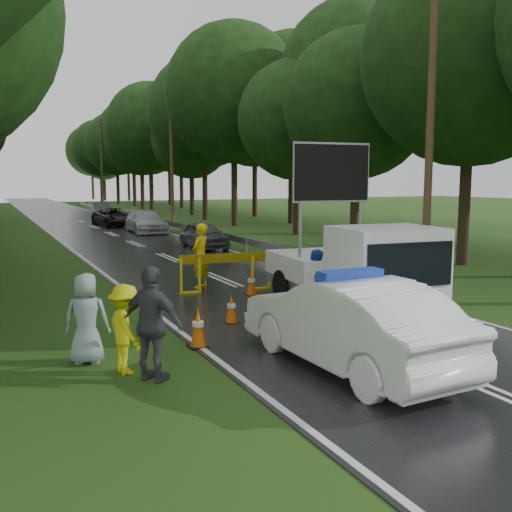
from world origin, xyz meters
TOP-DOWN VIEW (x-y plane):
  - ground at (0.00, 0.00)m, footprint 160.00×160.00m
  - road at (0.00, 30.00)m, footprint 7.00×140.00m
  - guardrail at (3.70, 29.67)m, footprint 0.12×60.06m
  - utility_pole_near at (5.20, 2.00)m, footprint 1.40×0.24m
  - utility_pole_mid at (5.20, 28.00)m, footprint 1.40×0.24m
  - utility_pole_far at (5.20, 54.00)m, footprint 1.40×0.24m
  - police_sedan at (-1.37, -3.36)m, footprint 1.94×4.98m
  - work_truck at (0.98, -0.26)m, footprint 2.84×5.53m
  - barrier at (-0.66, 4.00)m, footprint 2.80×0.51m
  - officer at (-1.11, 5.00)m, footprint 0.87×0.84m
  - civilian at (0.37, 0.50)m, footprint 0.99×0.92m
  - bystander_left at (-5.02, -1.90)m, footprint 0.73×1.09m
  - bystander_mid at (-4.70, -2.50)m, footprint 1.09×1.19m
  - bystander_right at (-5.54, -1.05)m, footprint 0.97×0.82m
  - queue_car_first at (2.60, 14.68)m, footprint 1.55×3.84m
  - queue_car_second at (2.19, 24.09)m, footprint 2.15×4.98m
  - queue_car_third at (1.45, 30.09)m, footprint 2.73×4.90m
  - queue_car_fourth at (2.36, 40.16)m, footprint 1.56×4.10m
  - cone_near_left at (-3.37, -1.00)m, footprint 0.38×0.38m
  - cone_center at (0.50, 2.00)m, footprint 0.34×0.34m
  - cone_far at (-0.20, 3.22)m, footprint 0.35×0.35m
  - cone_left_mid at (-2.00, 0.50)m, footprint 0.33×0.33m
  - cone_right at (2.77, 2.05)m, footprint 0.31×0.31m

SIDE VIEW (x-z plane):
  - ground at x=0.00m, z-range 0.00..0.00m
  - road at x=0.00m, z-range 0.00..0.02m
  - cone_right at x=2.77m, z-range -0.01..0.64m
  - cone_left_mid at x=-2.00m, z-range -0.01..0.69m
  - cone_center at x=0.50m, z-range -0.01..0.70m
  - cone_far at x=-0.20m, z-range -0.01..0.73m
  - cone_near_left at x=-3.37m, z-range -0.01..0.79m
  - guardrail at x=3.70m, z-range 0.20..0.90m
  - queue_car_third at x=1.45m, z-range 0.00..1.30m
  - queue_car_first at x=2.60m, z-range 0.00..1.31m
  - queue_car_fourth at x=2.36m, z-range 0.00..1.34m
  - queue_car_second at x=2.19m, z-range 0.00..1.43m
  - bystander_left at x=-5.02m, z-range 0.00..1.57m
  - civilian at x=0.37m, z-range 0.00..1.62m
  - police_sedan at x=-1.37m, z-range -0.08..1.70m
  - bystander_right at x=-5.54m, z-range 0.00..1.68m
  - barrier at x=-0.66m, z-range 0.30..1.47m
  - bystander_mid at x=-4.70m, z-range 0.00..1.95m
  - officer at x=-1.11m, z-range 0.00..2.01m
  - work_truck at x=0.98m, z-range -0.97..3.28m
  - utility_pole_near at x=5.20m, z-range 0.06..10.06m
  - utility_pole_mid at x=5.20m, z-range 0.06..10.06m
  - utility_pole_far at x=5.20m, z-range 0.06..10.06m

